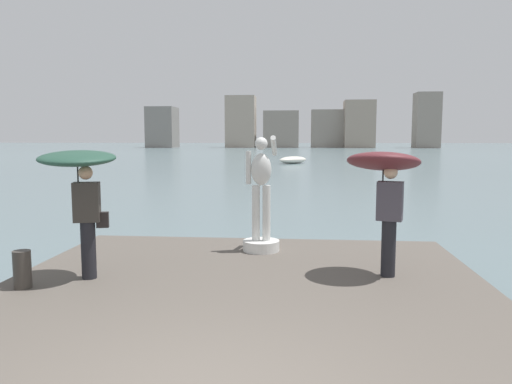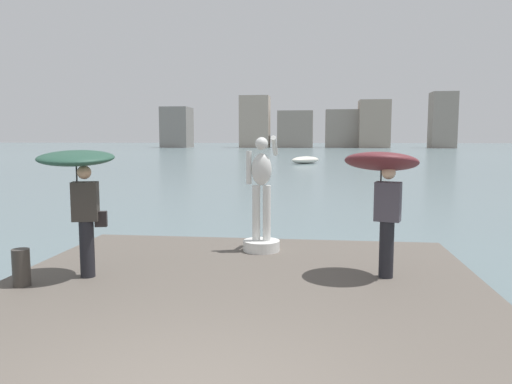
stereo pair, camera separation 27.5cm
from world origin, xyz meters
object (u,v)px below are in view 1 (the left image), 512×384
onlooker_left (80,176)px  statue_white_figure (261,208)px  mooring_bollard (22,269)px  onlooker_right (385,175)px  boat_mid (293,160)px

onlooker_left → statue_white_figure: bearing=38.9°
statue_white_figure → mooring_bollard: statue_white_figure is taller
mooring_bollard → onlooker_right: bearing=12.4°
onlooker_left → mooring_bollard: 1.56m
statue_white_figure → onlooker_right: statue_white_figure is taller
onlooker_left → onlooker_right: onlooker_right is taller
statue_white_figure → mooring_bollard: size_ratio=4.01×
statue_white_figure → boat_mid: 39.75m
mooring_bollard → boat_mid: (3.20, 42.39, -0.32)m
statue_white_figure → onlooker_right: 2.63m
onlooker_left → onlooker_right: (4.59, 0.58, 0.01)m
boat_mid → onlooker_right: bearing=-87.2°
onlooker_right → boat_mid: 41.32m
onlooker_left → boat_mid: 41.93m
statue_white_figure → mooring_bollard: 4.20m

